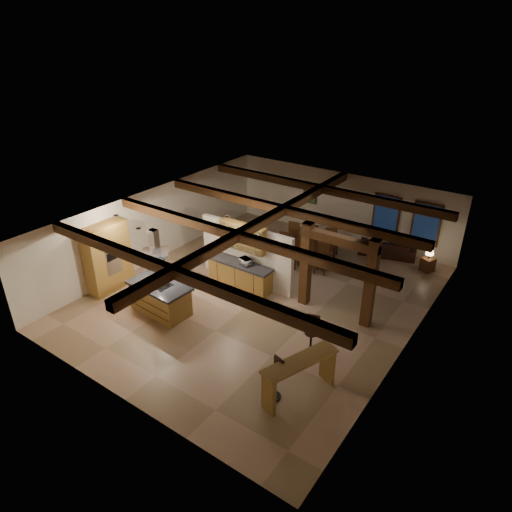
{
  "coord_description": "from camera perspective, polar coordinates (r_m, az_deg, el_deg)",
  "views": [
    {
      "loc": [
        7.58,
        -11.06,
        8.39
      ],
      "look_at": [
        -0.58,
        0.5,
        1.16
      ],
      "focal_mm": 32.0,
      "sensor_mm": 36.0,
      "label": 1
    }
  ],
  "objects": [
    {
      "name": "pantry_cabinet",
      "position": [
        16.53,
        -18.06,
        -0.16
      ],
      "size": [
        0.67,
        1.6,
        2.4
      ],
      "color": "olive",
      "rests_on": "ground"
    },
    {
      "name": "side_table",
      "position": [
        18.42,
        20.64,
        -1.0
      ],
      "size": [
        0.55,
        0.55,
        0.52
      ],
      "primitive_type": "cube",
      "rotation": [
        0.0,
        0.0,
        -0.41
      ],
      "color": "#3A1D0E",
      "rests_on": "ground"
    },
    {
      "name": "dining_table",
      "position": [
        18.06,
        6.45,
        0.47
      ],
      "size": [
        2.06,
        1.2,
        0.71
      ],
      "primitive_type": "imported",
      "rotation": [
        0.0,
        0.0,
        0.03
      ],
      "color": "#401E10",
      "rests_on": "ground"
    },
    {
      "name": "ceiling_beams",
      "position": [
        14.54,
        0.74,
        4.29
      ],
      "size": [
        10.0,
        12.0,
        0.28
      ],
      "color": "#3A1D0E",
      "rests_on": "room_walls"
    },
    {
      "name": "bar_stool_b",
      "position": [
        13.0,
        6.95,
        -9.86
      ],
      "size": [
        0.45,
        0.46,
        1.23
      ],
      "color": "black",
      "rests_on": "ground"
    },
    {
      "name": "partition_wall",
      "position": [
        16.14,
        -1.21,
        0.2
      ],
      "size": [
        3.8,
        0.18,
        2.2
      ],
      "primitive_type": "cube",
      "color": "silver",
      "rests_on": "ground"
    },
    {
      "name": "ground",
      "position": [
        15.82,
        0.68,
        -4.97
      ],
      "size": [
        12.0,
        12.0,
        0.0
      ],
      "primitive_type": "plane",
      "color": "tan",
      "rests_on": "ground"
    },
    {
      "name": "upper_display_cabinet",
      "position": [
        15.67,
        -1.65,
        2.39
      ],
      "size": [
        1.8,
        0.36,
        0.95
      ],
      "color": "olive",
      "rests_on": "partition_wall"
    },
    {
      "name": "range_hood",
      "position": [
        14.44,
        -12.33,
        -0.85
      ],
      "size": [
        1.1,
        1.1,
        1.4
      ],
      "color": "silver",
      "rests_on": "room_walls"
    },
    {
      "name": "back_counter",
      "position": [
        16.16,
        -2.01,
        -2.28
      ],
      "size": [
        2.5,
        0.66,
        0.94
      ],
      "color": "olive",
      "rests_on": "ground"
    },
    {
      "name": "timber_posts",
      "position": [
        14.26,
        10.17,
        -1.08
      ],
      "size": [
        2.5,
        0.3,
        2.9
      ],
      "color": "#3A1D0E",
      "rests_on": "ground"
    },
    {
      "name": "framed_art",
      "position": [
        20.4,
        6.77,
        7.73
      ],
      "size": [
        0.65,
        0.05,
        0.85
      ],
      "color": "#3A1D0E",
      "rests_on": "room_walls"
    },
    {
      "name": "bar_stool_a",
      "position": [
        11.65,
        2.36,
        -15.02
      ],
      "size": [
        0.42,
        0.43,
        1.16
      ],
      "color": "black",
      "rests_on": "ground"
    },
    {
      "name": "bar_counter",
      "position": [
        11.64,
        5.49,
        -14.18
      ],
      "size": [
        1.21,
        2.15,
        1.1
      ],
      "color": "olive",
      "rests_on": "ground"
    },
    {
      "name": "dining_chairs",
      "position": [
        17.93,
        6.5,
        1.36
      ],
      "size": [
        2.37,
        2.37,
        1.31
      ],
      "color": "#3A1D0E",
      "rests_on": "ground"
    },
    {
      "name": "back_windows",
      "position": [
        18.95,
        18.18,
        4.35
      ],
      "size": [
        2.7,
        0.07,
        1.7
      ],
      "color": "#3A1D0E",
      "rests_on": "room_walls"
    },
    {
      "name": "kitchen_island",
      "position": [
        15.06,
        -11.86,
        -5.11
      ],
      "size": [
        2.13,
        1.22,
        1.03
      ],
      "color": "olive",
      "rests_on": "ground"
    },
    {
      "name": "table_lamp",
      "position": [
        18.2,
        20.91,
        0.45
      ],
      "size": [
        0.31,
        0.31,
        0.36
      ],
      "color": "black",
      "rests_on": "side_table"
    },
    {
      "name": "microwave",
      "position": [
        15.74,
        -1.31,
        -0.69
      ],
      "size": [
        0.5,
        0.42,
        0.24
      ],
      "primitive_type": "imported",
      "rotation": [
        0.0,
        0.0,
        2.8
      ],
      "color": "silver",
      "rests_on": "back_counter"
    },
    {
      "name": "room_walls",
      "position": [
        14.95,
        0.72,
        0.82
      ],
      "size": [
        12.0,
        12.0,
        12.0
      ],
      "color": "silver",
      "rests_on": "ground"
    },
    {
      "name": "sofa",
      "position": [
        19.14,
        16.11,
        1.01
      ],
      "size": [
        2.38,
        1.42,
        0.65
      ],
      "primitive_type": "imported",
      "rotation": [
        0.0,
        0.0,
        3.4
      ],
      "color": "black",
      "rests_on": "ground"
    },
    {
      "name": "recessed_cans",
      "position": [
        14.7,
        -11.8,
        4.41
      ],
      "size": [
        3.16,
        2.46,
        0.03
      ],
      "color": "silver",
      "rests_on": "room_walls"
    }
  ]
}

